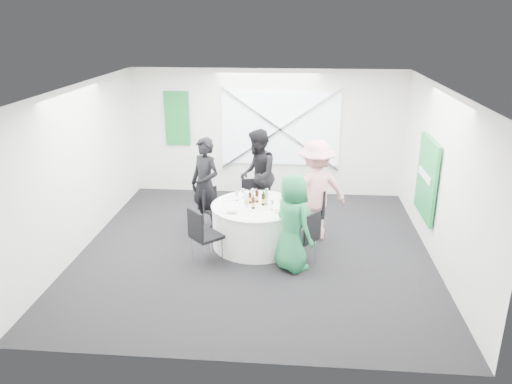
# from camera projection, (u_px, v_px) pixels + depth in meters

# --- Properties ---
(floor) EXTENTS (6.00, 6.00, 0.00)m
(floor) POSITION_uv_depth(u_px,v_px,m) (255.00, 250.00, 8.72)
(floor) COLOR black
(floor) RESTS_ON ground
(ceiling) EXTENTS (6.00, 6.00, 0.00)m
(ceiling) POSITION_uv_depth(u_px,v_px,m) (255.00, 88.00, 7.78)
(ceiling) COLOR silver
(ceiling) RESTS_ON wall_back
(wall_back) EXTENTS (6.00, 0.00, 6.00)m
(wall_back) POSITION_uv_depth(u_px,v_px,m) (267.00, 133.00, 11.07)
(wall_back) COLOR white
(wall_back) RESTS_ON floor
(wall_front) EXTENTS (6.00, 0.00, 6.00)m
(wall_front) POSITION_uv_depth(u_px,v_px,m) (231.00, 256.00, 5.44)
(wall_front) COLOR white
(wall_front) RESTS_ON floor
(wall_left) EXTENTS (0.00, 6.00, 6.00)m
(wall_left) POSITION_uv_depth(u_px,v_px,m) (80.00, 169.00, 8.49)
(wall_left) COLOR white
(wall_left) RESTS_ON floor
(wall_right) EXTENTS (0.00, 6.00, 6.00)m
(wall_right) POSITION_uv_depth(u_px,v_px,m) (441.00, 178.00, 8.01)
(wall_right) COLOR white
(wall_right) RESTS_ON floor
(window_panel) EXTENTS (2.60, 0.03, 1.60)m
(window_panel) POSITION_uv_depth(u_px,v_px,m) (280.00, 129.00, 10.97)
(window_panel) COLOR white
(window_panel) RESTS_ON wall_back
(window_brace_a) EXTENTS (2.63, 0.05, 1.84)m
(window_brace_a) POSITION_uv_depth(u_px,v_px,m) (280.00, 129.00, 10.93)
(window_brace_a) COLOR silver
(window_brace_a) RESTS_ON window_panel
(window_brace_b) EXTENTS (2.63, 0.05, 1.84)m
(window_brace_b) POSITION_uv_depth(u_px,v_px,m) (280.00, 129.00, 10.93)
(window_brace_b) COLOR silver
(window_brace_b) RESTS_ON window_panel
(green_banner) EXTENTS (0.55, 0.04, 1.20)m
(green_banner) POSITION_uv_depth(u_px,v_px,m) (177.00, 118.00, 11.08)
(green_banner) COLOR #167234
(green_banner) RESTS_ON wall_back
(green_sign) EXTENTS (0.05, 1.20, 1.40)m
(green_sign) POSITION_uv_depth(u_px,v_px,m) (427.00, 178.00, 8.64)
(green_sign) COLOR #18843A
(green_sign) RESTS_ON wall_right
(banquet_table) EXTENTS (1.56, 1.56, 0.76)m
(banquet_table) POSITION_uv_depth(u_px,v_px,m) (256.00, 225.00, 8.78)
(banquet_table) COLOR white
(banquet_table) RESTS_ON floor
(chair_back) EXTENTS (0.44, 0.44, 0.83)m
(chair_back) POSITION_uv_depth(u_px,v_px,m) (251.00, 197.00, 9.81)
(chair_back) COLOR black
(chair_back) RESTS_ON floor
(chair_back_left) EXTENTS (0.52, 0.52, 0.82)m
(chair_back_left) POSITION_uv_depth(u_px,v_px,m) (214.00, 206.00, 9.37)
(chair_back_left) COLOR black
(chair_back_left) RESTS_ON floor
(chair_back_right) EXTENTS (0.57, 0.56, 0.97)m
(chair_back_right) POSITION_uv_depth(u_px,v_px,m) (313.00, 209.00, 8.98)
(chair_back_right) COLOR black
(chair_back_right) RESTS_ON floor
(chair_front_right) EXTENTS (0.59, 0.59, 0.93)m
(chair_front_right) POSITION_uv_depth(u_px,v_px,m) (306.00, 234.00, 8.03)
(chair_front_right) COLOR black
(chair_front_right) RESTS_ON floor
(chair_front_left) EXTENTS (0.62, 0.62, 0.96)m
(chair_front_left) POSITION_uv_depth(u_px,v_px,m) (202.00, 232.00, 8.05)
(chair_front_left) COLOR black
(chair_front_left) RESTS_ON floor
(person_man_back_left) EXTENTS (0.77, 0.71, 1.77)m
(person_man_back_left) POSITION_uv_depth(u_px,v_px,m) (205.00, 184.00, 9.32)
(person_man_back_left) COLOR black
(person_man_back_left) RESTS_ON floor
(person_man_back) EXTENTS (0.54, 0.91, 1.82)m
(person_man_back) POSITION_uv_depth(u_px,v_px,m) (257.00, 175.00, 9.76)
(person_man_back) COLOR black
(person_man_back) RESTS_ON floor
(person_woman_pink) EXTENTS (1.31, 0.93, 1.84)m
(person_woman_pink) POSITION_uv_depth(u_px,v_px,m) (315.00, 191.00, 8.88)
(person_woman_pink) COLOR pink
(person_woman_pink) RESTS_ON floor
(person_woman_green) EXTENTS (0.88, 0.93, 1.60)m
(person_woman_green) POSITION_uv_depth(u_px,v_px,m) (293.00, 223.00, 7.83)
(person_woman_green) COLOR #217A48
(person_woman_green) RESTS_ON floor
(plate_back) EXTENTS (0.26, 0.26, 0.01)m
(plate_back) POSITION_uv_depth(u_px,v_px,m) (254.00, 193.00, 9.19)
(plate_back) COLOR white
(plate_back) RESTS_ON banquet_table
(plate_back_left) EXTENTS (0.26, 0.26, 0.01)m
(plate_back_left) POSITION_uv_depth(u_px,v_px,m) (228.00, 199.00, 8.93)
(plate_back_left) COLOR white
(plate_back_left) RESTS_ON banquet_table
(plate_back_right) EXTENTS (0.28, 0.28, 0.04)m
(plate_back_right) POSITION_uv_depth(u_px,v_px,m) (283.00, 201.00, 8.77)
(plate_back_right) COLOR white
(plate_back_right) RESTS_ON banquet_table
(plate_front_right) EXTENTS (0.26, 0.26, 0.04)m
(plate_front_right) POSITION_uv_depth(u_px,v_px,m) (280.00, 212.00, 8.31)
(plate_front_right) COLOR white
(plate_front_right) RESTS_ON banquet_table
(plate_front_left) EXTENTS (0.29, 0.29, 0.01)m
(plate_front_left) POSITION_uv_depth(u_px,v_px,m) (226.00, 210.00, 8.42)
(plate_front_left) COLOR white
(plate_front_left) RESTS_ON banquet_table
(napkin) EXTENTS (0.19, 0.15, 0.05)m
(napkin) POSITION_uv_depth(u_px,v_px,m) (232.00, 211.00, 8.29)
(napkin) COLOR white
(napkin) RESTS_ON plate_front_left
(beer_bottle_a) EXTENTS (0.06, 0.06, 0.25)m
(beer_bottle_a) POSITION_uv_depth(u_px,v_px,m) (250.00, 198.00, 8.71)
(beer_bottle_a) COLOR #341609
(beer_bottle_a) RESTS_ON banquet_table
(beer_bottle_b) EXTENTS (0.06, 0.06, 0.26)m
(beer_bottle_b) POSITION_uv_depth(u_px,v_px,m) (257.00, 197.00, 8.75)
(beer_bottle_b) COLOR #341609
(beer_bottle_b) RESTS_ON banquet_table
(beer_bottle_c) EXTENTS (0.06, 0.06, 0.26)m
(beer_bottle_c) POSITION_uv_depth(u_px,v_px,m) (263.00, 200.00, 8.62)
(beer_bottle_c) COLOR #341609
(beer_bottle_c) RESTS_ON banquet_table
(beer_bottle_d) EXTENTS (0.06, 0.06, 0.25)m
(beer_bottle_d) POSITION_uv_depth(u_px,v_px,m) (253.00, 203.00, 8.46)
(beer_bottle_d) COLOR #341609
(beer_bottle_d) RESTS_ON banquet_table
(green_water_bottle) EXTENTS (0.08, 0.08, 0.29)m
(green_water_bottle) POSITION_uv_depth(u_px,v_px,m) (266.00, 199.00, 8.64)
(green_water_bottle) COLOR #41AA56
(green_water_bottle) RESTS_ON banquet_table
(clear_water_bottle) EXTENTS (0.08, 0.08, 0.31)m
(clear_water_bottle) POSITION_uv_depth(u_px,v_px,m) (246.00, 200.00, 8.55)
(clear_water_bottle) COLOR white
(clear_water_bottle) RESTS_ON banquet_table
(wine_glass_a) EXTENTS (0.07, 0.07, 0.17)m
(wine_glass_a) POSITION_uv_depth(u_px,v_px,m) (267.00, 191.00, 8.95)
(wine_glass_a) COLOR white
(wine_glass_a) RESTS_ON banquet_table
(wine_glass_b) EXTENTS (0.07, 0.07, 0.17)m
(wine_glass_b) POSITION_uv_depth(u_px,v_px,m) (253.00, 191.00, 8.95)
(wine_glass_b) COLOR white
(wine_glass_b) RESTS_ON banquet_table
(wine_glass_c) EXTENTS (0.07, 0.07, 0.17)m
(wine_glass_c) POSITION_uv_depth(u_px,v_px,m) (272.00, 203.00, 8.40)
(wine_glass_c) COLOR white
(wine_glass_c) RESTS_ON banquet_table
(wine_glass_d) EXTENTS (0.07, 0.07, 0.17)m
(wine_glass_d) POSITION_uv_depth(u_px,v_px,m) (256.00, 192.00, 8.93)
(wine_glass_d) COLOR white
(wine_glass_d) RESTS_ON banquet_table
(wine_glass_e) EXTENTS (0.07, 0.07, 0.17)m
(wine_glass_e) POSITION_uv_depth(u_px,v_px,m) (243.00, 191.00, 8.94)
(wine_glass_e) COLOR white
(wine_glass_e) RESTS_ON banquet_table
(wine_glass_f) EXTENTS (0.07, 0.07, 0.17)m
(wine_glass_f) POSITION_uv_depth(u_px,v_px,m) (237.00, 194.00, 8.82)
(wine_glass_f) COLOR white
(wine_glass_f) RESTS_ON banquet_table
(fork_a) EXTENTS (0.11, 0.12, 0.01)m
(fork_a) POSITION_uv_depth(u_px,v_px,m) (272.00, 216.00, 8.17)
(fork_a) COLOR silver
(fork_a) RESTS_ON banquet_table
(knife_a) EXTENTS (0.10, 0.13, 0.01)m
(knife_a) POSITION_uv_depth(u_px,v_px,m) (287.00, 209.00, 8.45)
(knife_a) COLOR silver
(knife_a) RESTS_ON banquet_table
(fork_b) EXTENTS (0.08, 0.14, 0.01)m
(fork_b) POSITION_uv_depth(u_px,v_px,m) (289.00, 204.00, 8.69)
(fork_b) COLOR silver
(fork_b) RESTS_ON banquet_table
(knife_b) EXTENTS (0.08, 0.14, 0.01)m
(knife_b) POSITION_uv_depth(u_px,v_px,m) (281.00, 198.00, 8.98)
(knife_b) COLOR silver
(knife_b) RESTS_ON banquet_table
(fork_c) EXTENTS (0.08, 0.14, 0.01)m
(fork_c) POSITION_uv_depth(u_px,v_px,m) (235.00, 196.00, 9.06)
(fork_c) COLOR silver
(fork_c) RESTS_ON banquet_table
(knife_c) EXTENTS (0.09, 0.14, 0.01)m
(knife_c) POSITION_uv_depth(u_px,v_px,m) (225.00, 201.00, 8.81)
(knife_c) COLOR silver
(knife_c) RESTS_ON banquet_table
(fork_d) EXTENTS (0.15, 0.03, 0.01)m
(fork_d) POSITION_uv_depth(u_px,v_px,m) (266.00, 194.00, 9.17)
(fork_d) COLOR silver
(fork_d) RESTS_ON banquet_table
(knife_d) EXTENTS (0.15, 0.02, 0.01)m
(knife_d) POSITION_uv_depth(u_px,v_px,m) (251.00, 194.00, 9.19)
(knife_d) COLOR silver
(knife_d) RESTS_ON banquet_table
(fork_e) EXTENTS (0.11, 0.12, 0.01)m
(fork_e) POSITION_uv_depth(u_px,v_px,m) (224.00, 209.00, 8.46)
(fork_e) COLOR silver
(fork_e) RESTS_ON banquet_table
(knife_e) EXTENTS (0.12, 0.12, 0.01)m
(knife_e) POSITION_uv_depth(u_px,v_px,m) (237.00, 215.00, 8.20)
(knife_e) COLOR silver
(knife_e) RESTS_ON banquet_table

